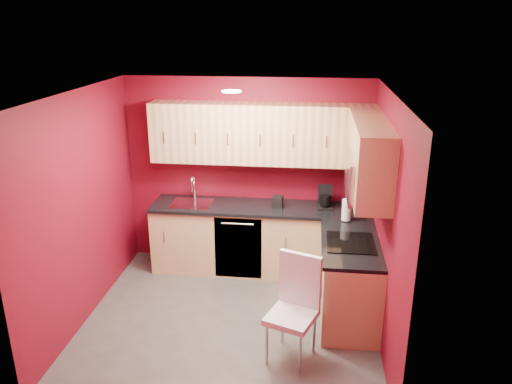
% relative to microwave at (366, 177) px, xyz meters
% --- Properties ---
extents(floor, '(3.20, 3.20, 0.00)m').
position_rel_microwave_xyz_m(floor, '(-1.39, -0.20, -1.66)').
color(floor, '#524F4C').
rests_on(floor, ground).
extents(ceiling, '(3.20, 3.20, 0.00)m').
position_rel_microwave_xyz_m(ceiling, '(-1.39, -0.20, 0.84)').
color(ceiling, white).
rests_on(ceiling, wall_back).
extents(wall_back, '(3.20, 0.00, 3.20)m').
position_rel_microwave_xyz_m(wall_back, '(-1.39, 1.30, -0.41)').
color(wall_back, maroon).
rests_on(wall_back, floor).
extents(wall_front, '(3.20, 0.00, 3.20)m').
position_rel_microwave_xyz_m(wall_front, '(-1.39, -1.70, -0.41)').
color(wall_front, maroon).
rests_on(wall_front, floor).
extents(wall_left, '(0.00, 3.00, 3.00)m').
position_rel_microwave_xyz_m(wall_left, '(-2.99, -0.20, -0.41)').
color(wall_left, maroon).
rests_on(wall_left, floor).
extents(wall_right, '(0.00, 3.00, 3.00)m').
position_rel_microwave_xyz_m(wall_right, '(0.21, -0.20, -0.41)').
color(wall_right, maroon).
rests_on(wall_right, floor).
extents(base_cabinets_back, '(2.80, 0.60, 0.87)m').
position_rel_microwave_xyz_m(base_cabinets_back, '(-1.19, 1.00, -1.22)').
color(base_cabinets_back, tan).
rests_on(base_cabinets_back, floor).
extents(base_cabinets_right, '(0.60, 1.30, 0.87)m').
position_rel_microwave_xyz_m(base_cabinets_right, '(-0.09, 0.05, -1.22)').
color(base_cabinets_right, tan).
rests_on(base_cabinets_right, floor).
extents(countertop_back, '(2.80, 0.63, 0.04)m').
position_rel_microwave_xyz_m(countertop_back, '(-1.19, 0.99, -0.77)').
color(countertop_back, black).
rests_on(countertop_back, base_cabinets_back).
extents(countertop_right, '(0.63, 1.27, 0.04)m').
position_rel_microwave_xyz_m(countertop_right, '(-0.11, 0.04, -0.77)').
color(countertop_right, black).
rests_on(countertop_right, base_cabinets_right).
extents(upper_cabinets_back, '(2.80, 0.35, 0.75)m').
position_rel_microwave_xyz_m(upper_cabinets_back, '(-1.19, 1.13, 0.17)').
color(upper_cabinets_back, '#DAAD7B').
rests_on(upper_cabinets_back, wall_back).
extents(upper_cabinets_right, '(0.35, 1.55, 0.75)m').
position_rel_microwave_xyz_m(upper_cabinets_right, '(0.03, 0.24, 0.23)').
color(upper_cabinets_right, '#DAAD7B').
rests_on(upper_cabinets_right, wall_right).
extents(microwave, '(0.42, 0.76, 0.42)m').
position_rel_microwave_xyz_m(microwave, '(0.00, 0.00, 0.00)').
color(microwave, silver).
rests_on(microwave, upper_cabinets_right).
extents(cooktop, '(0.50, 0.55, 0.01)m').
position_rel_microwave_xyz_m(cooktop, '(-0.11, 0.00, -0.74)').
color(cooktop, black).
rests_on(cooktop, countertop_right).
extents(sink, '(0.52, 0.42, 0.35)m').
position_rel_microwave_xyz_m(sink, '(-2.09, 1.00, -0.72)').
color(sink, silver).
rests_on(sink, countertop_back).
extents(dishwasher_front, '(0.60, 0.02, 0.82)m').
position_rel_microwave_xyz_m(dishwasher_front, '(-1.44, 0.71, -1.22)').
color(dishwasher_front, black).
rests_on(dishwasher_front, base_cabinets_back).
extents(downlight, '(0.20, 0.20, 0.01)m').
position_rel_microwave_xyz_m(downlight, '(-1.39, 0.10, 0.82)').
color(downlight, white).
rests_on(downlight, ceiling).
extents(coffee_maker, '(0.20, 0.25, 0.28)m').
position_rel_microwave_xyz_m(coffee_maker, '(-0.37, 1.02, -0.61)').
color(coffee_maker, black).
rests_on(coffee_maker, countertop_back).
extents(napkin_holder, '(0.14, 0.14, 0.14)m').
position_rel_microwave_xyz_m(napkin_holder, '(-0.97, 1.00, -0.68)').
color(napkin_holder, black).
rests_on(napkin_holder, countertop_back).
extents(paper_towel, '(0.17, 0.17, 0.26)m').
position_rel_microwave_xyz_m(paper_towel, '(-0.13, 0.64, -0.62)').
color(paper_towel, white).
rests_on(paper_towel, countertop_right).
extents(dining_chair, '(0.56, 0.57, 1.06)m').
position_rel_microwave_xyz_m(dining_chair, '(-0.69, -0.80, -1.13)').
color(dining_chair, white).
rests_on(dining_chair, floor).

